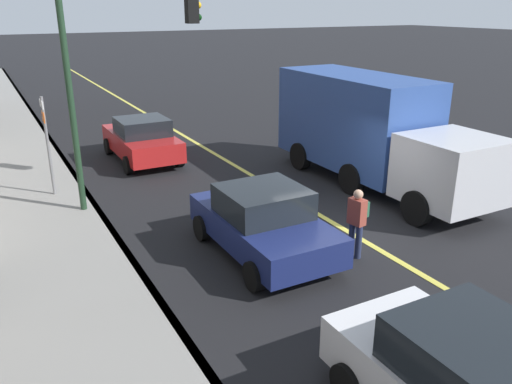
{
  "coord_description": "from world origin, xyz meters",
  "views": [
    {
      "loc": [
        -9.41,
        7.44,
        5.21
      ],
      "look_at": [
        -0.29,
        2.5,
        1.44
      ],
      "focal_mm": 36.2,
      "sensor_mm": 36.0,
      "label": 1
    }
  ],
  "objects_px": {
    "traffic_light_mast": "(120,54)",
    "car_navy": "(263,222)",
    "car_red": "(142,139)",
    "pedestrian_with_backpack": "(357,218)",
    "truck_blue": "(370,129)",
    "street_sign_post": "(47,140)"
  },
  "relations": [
    {
      "from": "truck_blue",
      "to": "traffic_light_mast",
      "type": "bearing_deg",
      "value": 77.72
    },
    {
      "from": "car_navy",
      "to": "traffic_light_mast",
      "type": "bearing_deg",
      "value": 22.3
    },
    {
      "from": "traffic_light_mast",
      "to": "car_red",
      "type": "bearing_deg",
      "value": -20.26
    },
    {
      "from": "car_navy",
      "to": "street_sign_post",
      "type": "relative_size",
      "value": 1.35
    },
    {
      "from": "truck_blue",
      "to": "pedestrian_with_backpack",
      "type": "relative_size",
      "value": 5.0
    },
    {
      "from": "car_red",
      "to": "truck_blue",
      "type": "height_order",
      "value": "truck_blue"
    },
    {
      "from": "truck_blue",
      "to": "car_navy",
      "type": "bearing_deg",
      "value": 117.58
    },
    {
      "from": "car_navy",
      "to": "street_sign_post",
      "type": "xyz_separation_m",
      "value": [
        5.8,
        3.55,
        0.96
      ]
    },
    {
      "from": "car_red",
      "to": "car_navy",
      "type": "height_order",
      "value": "car_red"
    },
    {
      "from": "truck_blue",
      "to": "street_sign_post",
      "type": "distance_m",
      "value": 9.28
    },
    {
      "from": "traffic_light_mast",
      "to": "street_sign_post",
      "type": "relative_size",
      "value": 2.04
    },
    {
      "from": "car_red",
      "to": "car_navy",
      "type": "xyz_separation_m",
      "value": [
        -8.37,
        -0.2,
        -0.01
      ]
    },
    {
      "from": "car_navy",
      "to": "traffic_light_mast",
      "type": "distance_m",
      "value": 5.63
    },
    {
      "from": "car_red",
      "to": "pedestrian_with_backpack",
      "type": "relative_size",
      "value": 2.63
    },
    {
      "from": "truck_blue",
      "to": "car_red",
      "type": "bearing_deg",
      "value": 43.72
    },
    {
      "from": "car_red",
      "to": "car_navy",
      "type": "distance_m",
      "value": 8.37
    },
    {
      "from": "car_red",
      "to": "truck_blue",
      "type": "distance_m",
      "value": 7.88
    },
    {
      "from": "car_navy",
      "to": "pedestrian_with_backpack",
      "type": "height_order",
      "value": "pedestrian_with_backpack"
    },
    {
      "from": "car_navy",
      "to": "street_sign_post",
      "type": "height_order",
      "value": "street_sign_post"
    },
    {
      "from": "pedestrian_with_backpack",
      "to": "street_sign_post",
      "type": "distance_m",
      "value": 8.71
    },
    {
      "from": "traffic_light_mast",
      "to": "car_navy",
      "type": "bearing_deg",
      "value": -157.7
    },
    {
      "from": "street_sign_post",
      "to": "car_navy",
      "type": "bearing_deg",
      "value": -148.53
    }
  ]
}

